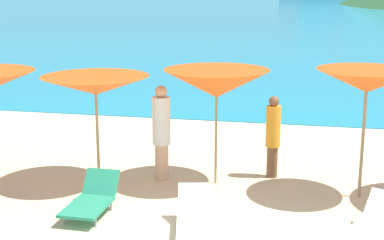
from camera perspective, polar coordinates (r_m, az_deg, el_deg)
ground_plane at (r=17.59m, az=6.47°, el=0.33°), size 50.00×100.00×0.30m
umbrella_3 at (r=10.94m, az=-9.46°, el=3.37°), size 2.10×2.10×2.11m
umbrella_4 at (r=10.83m, az=2.42°, el=3.59°), size 2.18×2.18×2.22m
umbrella_5 at (r=10.52m, az=16.82°, el=3.66°), size 1.91×1.91×2.33m
lounge_chair_1 at (r=9.00m, az=0.25°, el=-9.75°), size 0.85×1.65×0.60m
lounge_chair_2 at (r=9.14m, az=17.23°, el=-9.99°), size 1.18×1.69×0.61m
lounge_chair_6 at (r=9.94m, az=-9.85°, el=-7.66°), size 0.65×1.33×0.61m
beachgoer_0 at (r=11.29m, az=-3.03°, el=-1.00°), size 0.35×0.35×1.88m
beachgoer_3 at (r=11.53m, az=7.97°, el=-1.40°), size 0.29×0.29×1.65m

